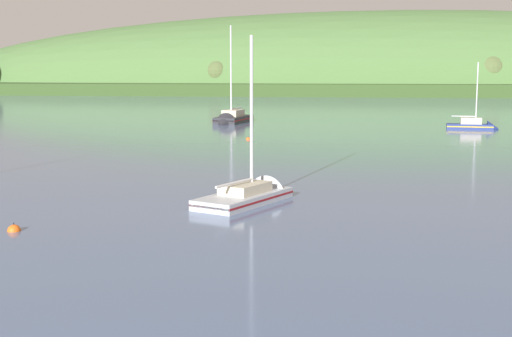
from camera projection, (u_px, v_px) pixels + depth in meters
far_shoreline_hill at (390, 92)px, 230.88m from camera, size 422.15×103.17×54.18m
sailboat_midwater_white at (476, 127)px, 81.91m from camera, size 6.08×2.28×8.79m
sailboat_far_left at (231, 121)px, 91.91m from camera, size 3.88×9.58×14.26m
sailboat_outer_reach at (253, 198)px, 36.31m from camera, size 4.66×7.29×9.74m
mooring_buoy_off_fishing_boat at (14, 231)px, 29.36m from camera, size 0.57×0.57×0.65m
mooring_buoy_far_upstream at (248, 139)px, 69.40m from camera, size 0.46×0.46×0.54m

